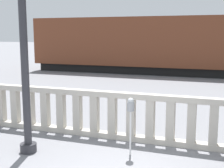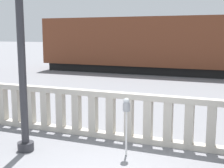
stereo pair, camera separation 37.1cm
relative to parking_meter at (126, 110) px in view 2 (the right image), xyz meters
name	(u,v)px [view 2 (the right image)]	position (x,y,z in m)	size (l,w,h in m)	color
balustrade	(148,119)	(0.24, 0.91, -0.42)	(12.72, 0.24, 1.22)	#BCB5A8
parking_meter	(126,110)	(0.00, 0.00, 0.00)	(0.16, 0.16, 1.30)	silver
train_far	(216,41)	(-0.24, 30.09, 0.78)	(21.09, 3.06, 4.04)	black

